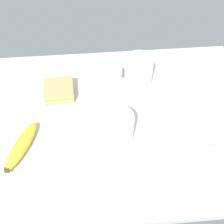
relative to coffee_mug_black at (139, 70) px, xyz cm
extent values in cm
cube|color=beige|center=(-10.05, -15.30, -6.00)|extent=(90.00, 64.00, 2.00)
cylinder|color=white|center=(0.04, 0.00, -0.14)|extent=(9.07, 9.07, 9.72)
cylinder|color=black|center=(0.04, 0.00, 4.22)|extent=(7.98, 7.98, 0.40)
cylinder|color=white|center=(-6.11, 0.39, 0.35)|extent=(1.46, 4.15, 1.20)
cylinder|color=white|center=(-9.32, -22.05, -0.73)|extent=(9.40, 9.40, 8.53)
cylinder|color=tan|center=(-9.32, -22.05, 3.03)|extent=(8.27, 8.27, 0.40)
cylinder|color=white|center=(-6.50, -16.31, -0.31)|extent=(4.33, 2.94, 1.20)
cube|color=tan|center=(-25.82, -4.19, -4.20)|extent=(9.40, 8.53, 1.60)
cube|color=#8CB24C|center=(-25.82, -4.19, -2.80)|extent=(9.40, 8.53, 1.20)
cube|color=tan|center=(-25.82, -4.19, -1.40)|extent=(9.40, 8.53, 1.60)
ellipsoid|color=yellow|center=(-35.40, -24.06, -3.17)|extent=(9.50, 16.63, 3.65)
cube|color=#4C3819|center=(-38.30, -31.31, -3.17)|extent=(1.20, 1.20, 1.20)
ellipsoid|color=silver|center=(16.40, -28.68, -4.60)|extent=(4.29, 4.19, 0.80)
cube|color=white|center=(20.58, -9.36, -4.85)|extent=(19.43, 19.43, 0.30)
camera|label=1|loc=(-15.17, -72.72, 63.87)|focal=48.14mm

